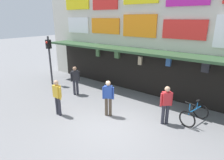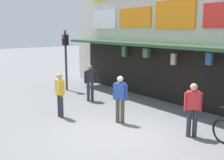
# 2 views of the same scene
# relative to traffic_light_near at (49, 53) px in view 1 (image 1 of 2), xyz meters

# --- Properties ---
(ground_plane) EXTENTS (80.00, 80.00, 0.00)m
(ground_plane) POSITION_rel_traffic_light_near_xyz_m (6.42, -1.57, -2.14)
(ground_plane) COLOR slate
(shopfront) EXTENTS (18.00, 2.60, 8.00)m
(shopfront) POSITION_rel_traffic_light_near_xyz_m (6.43, 3.00, 1.82)
(shopfront) COLOR beige
(shopfront) RESTS_ON ground
(traffic_light_near) EXTENTS (0.31, 0.34, 3.20)m
(traffic_light_near) POSITION_rel_traffic_light_near_xyz_m (0.00, 0.00, 0.00)
(traffic_light_near) COLOR #38383D
(traffic_light_near) RESTS_ON ground
(bicycle_parked) EXTENTS (0.96, 1.29, 1.05)m
(bicycle_parked) POSITION_rel_traffic_light_near_xyz_m (9.03, 0.67, -1.75)
(bicycle_parked) COLOR black
(bicycle_parked) RESTS_ON ground
(pedestrian_in_black) EXTENTS (0.46, 0.48, 1.68)m
(pedestrian_in_black) POSITION_rel_traffic_light_near_xyz_m (2.63, -0.23, -1.16)
(pedestrian_in_black) COLOR #2D2D38
(pedestrian_in_black) RESTS_ON ground
(pedestrian_in_green) EXTENTS (0.41, 0.41, 1.68)m
(pedestrian_in_green) POSITION_rel_traffic_light_near_xyz_m (8.08, -0.16, -1.19)
(pedestrian_in_green) COLOR #2D2D38
(pedestrian_in_green) RESTS_ON ground
(pedestrian_in_red) EXTENTS (0.53, 0.23, 1.68)m
(pedestrian_in_red) POSITION_rel_traffic_light_near_xyz_m (3.88, -2.41, -1.19)
(pedestrian_in_red) COLOR #2D2D38
(pedestrian_in_red) RESTS_ON ground
(pedestrian_in_purple) EXTENTS (0.47, 0.37, 1.68)m
(pedestrian_in_purple) POSITION_rel_traffic_light_near_xyz_m (5.75, -1.07, -1.19)
(pedestrian_in_purple) COLOR brown
(pedestrian_in_purple) RESTS_ON ground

